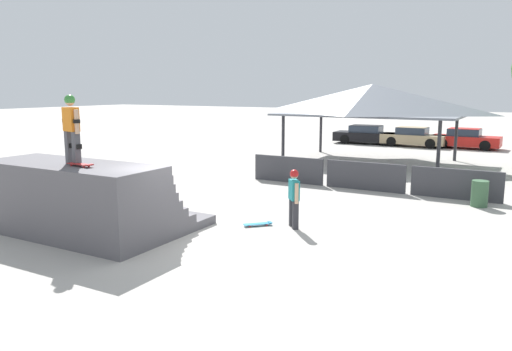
# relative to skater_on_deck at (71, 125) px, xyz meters

# --- Properties ---
(ground_plane) EXTENTS (160.00, 160.00, 0.00)m
(ground_plane) POSITION_rel_skater_on_deck_xyz_m (2.59, 1.14, -2.89)
(ground_plane) COLOR #ADA8A0
(quarter_pipe_ramp) EXTENTS (5.05, 3.75, 1.89)m
(quarter_pipe_ramp) POSITION_rel_skater_on_deck_xyz_m (-0.25, 0.44, -2.06)
(quarter_pipe_ramp) COLOR #565459
(quarter_pipe_ramp) RESTS_ON ground
(skater_on_deck) EXTENTS (0.75, 0.32, 1.73)m
(skater_on_deck) POSITION_rel_skater_on_deck_xyz_m (0.00, 0.00, 0.00)
(skater_on_deck) COLOR #4C4C51
(skater_on_deck) RESTS_ON quarter_pipe_ramp
(skateboard_on_deck) EXTENTS (0.80, 0.26, 0.09)m
(skateboard_on_deck) POSITION_rel_skater_on_deck_xyz_m (0.42, -0.15, -0.93)
(skateboard_on_deck) COLOR red
(skateboard_on_deck) RESTS_ON quarter_pipe_ramp
(bystander_walking) EXTENTS (0.49, 0.55, 1.61)m
(bystander_walking) POSITION_rel_skater_on_deck_xyz_m (4.39, 3.58, -1.94)
(bystander_walking) COLOR #2D2D33
(bystander_walking) RESTS_ON ground
(skateboard_on_ground) EXTENTS (0.70, 0.72, 0.09)m
(skateboard_on_ground) POSITION_rel_skater_on_deck_xyz_m (3.47, 3.25, -2.83)
(skateboard_on_ground) COLOR red
(skateboard_on_ground) RESTS_ON ground
(barrier_fence) EXTENTS (9.42, 0.12, 1.05)m
(barrier_fence) POSITION_rel_skater_on_deck_xyz_m (4.51, 9.59, -2.36)
(barrier_fence) COLOR #3D3D42
(barrier_fence) RESTS_ON ground
(pavilion_shelter) EXTENTS (8.94, 5.96, 4.00)m
(pavilion_shelter) POSITION_rel_skater_on_deck_xyz_m (2.50, 16.88, 0.31)
(pavilion_shelter) COLOR #2D2D33
(pavilion_shelter) RESTS_ON ground
(trash_bin) EXTENTS (0.52, 0.52, 0.85)m
(trash_bin) POSITION_rel_skater_on_deck_xyz_m (8.55, 8.78, -2.46)
(trash_bin) COLOR #385B3D
(trash_bin) RESTS_ON ground
(parked_car_black) EXTENTS (4.53, 1.94, 1.27)m
(parked_car_black) POSITION_rel_skater_on_deck_xyz_m (-0.24, 25.26, -2.28)
(parked_car_black) COLOR black
(parked_car_black) RESTS_ON ground
(parked_car_tan) EXTENTS (4.11, 1.78, 1.27)m
(parked_car_tan) POSITION_rel_skater_on_deck_xyz_m (2.90, 25.16, -2.29)
(parked_car_tan) COLOR tan
(parked_car_tan) RESTS_ON ground
(parked_car_red) EXTENTS (4.15, 1.87, 1.27)m
(parked_car_red) POSITION_rel_skater_on_deck_xyz_m (6.04, 25.66, -2.28)
(parked_car_red) COLOR red
(parked_car_red) RESTS_ON ground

